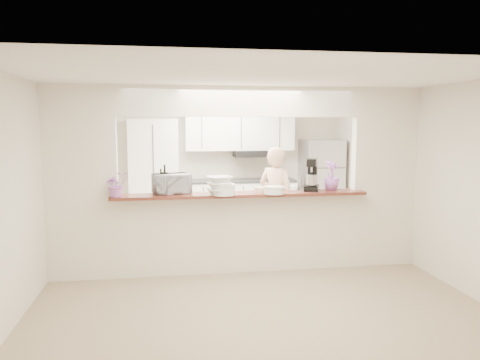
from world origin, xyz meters
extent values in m
plane|color=gray|center=(0.00, 0.00, 0.00)|extent=(6.00, 6.00, 0.00)
cube|color=silver|center=(0.00, 1.55, 0.01)|extent=(5.00, 2.90, 0.01)
cube|color=white|center=(-2.05, 0.00, 1.25)|extent=(0.90, 0.15, 2.50)
cube|color=white|center=(2.05, 0.00, 1.25)|extent=(0.90, 0.15, 2.50)
cube|color=white|center=(0.00, 0.00, 2.30)|extent=(3.20, 0.15, 0.40)
cube|color=white|center=(0.00, 0.00, 0.53)|extent=(3.20, 0.15, 1.05)
cube|color=brown|center=(0.00, -0.05, 1.07)|extent=(3.40, 0.38, 0.04)
cube|color=white|center=(-1.20, 2.70, 1.05)|extent=(0.90, 0.60, 2.10)
cube|color=white|center=(0.45, 2.70, 0.45)|extent=(2.10, 0.60, 0.90)
cube|color=#2F2F31|center=(0.45, 2.70, 0.92)|extent=(2.10, 0.62, 0.04)
cube|color=white|center=(0.45, 2.83, 1.88)|extent=(2.10, 0.35, 0.75)
cube|color=black|center=(0.70, 2.72, 1.44)|extent=(0.75, 0.45, 0.12)
cube|color=black|center=(1.20, 2.40, 0.50)|extent=(0.55, 0.02, 0.55)
cube|color=#A7A7AC|center=(2.05, 2.65, 0.85)|extent=(0.75, 0.70, 1.70)
imported|color=#D26FCB|center=(-1.60, -0.15, 1.25)|extent=(0.36, 0.34, 0.32)
cylinder|color=black|center=(-1.05, 0.07, 1.21)|extent=(0.07, 0.07, 0.25)
cylinder|color=black|center=(-1.05, 0.07, 1.38)|extent=(0.02, 0.02, 0.08)
cylinder|color=black|center=(-1.00, 0.07, 1.23)|extent=(0.08, 0.08, 0.28)
cylinder|color=black|center=(-1.00, 0.07, 1.42)|extent=(0.03, 0.03, 0.10)
imported|color=#AFAEB3|center=(-0.91, 0.05, 1.22)|extent=(0.54, 0.43, 0.26)
imported|color=white|center=(-0.30, -0.17, 1.21)|extent=(0.39, 0.39, 0.24)
cylinder|color=white|center=(-0.25, -0.19, 1.16)|extent=(0.30, 0.30, 0.13)
cylinder|color=white|center=(-0.25, -0.19, 1.23)|extent=(0.31, 0.31, 0.01)
cylinder|color=white|center=(0.42, -0.19, 1.13)|extent=(0.27, 0.27, 0.09)
cylinder|color=white|center=(0.42, -0.19, 1.18)|extent=(0.28, 0.28, 0.01)
cylinder|color=maroon|center=(-0.15, 0.08, 1.12)|extent=(0.15, 0.15, 0.07)
cylinder|color=beige|center=(0.26, -0.02, 1.12)|extent=(0.14, 0.14, 0.07)
cube|color=silver|center=(0.80, 0.05, 1.10)|extent=(0.24, 0.19, 0.01)
cube|color=white|center=(0.80, 0.05, 1.13)|extent=(0.11, 0.11, 0.05)
cube|color=black|center=(1.00, 0.01, 1.13)|extent=(0.29, 0.35, 0.07)
cube|color=black|center=(1.04, 0.11, 1.32)|extent=(0.16, 0.15, 0.32)
cube|color=black|center=(1.00, 0.00, 1.48)|extent=(0.22, 0.28, 0.11)
cylinder|color=#B7B7BC|center=(0.98, -0.05, 1.25)|extent=(0.15, 0.15, 0.14)
imported|color=#C168BA|center=(1.30, 0.05, 1.29)|extent=(0.30, 0.30, 0.41)
imported|color=#DDB090|center=(0.72, 0.89, 0.82)|extent=(0.71, 0.70, 1.65)
camera|label=1|loc=(-1.00, -6.15, 2.00)|focal=35.00mm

